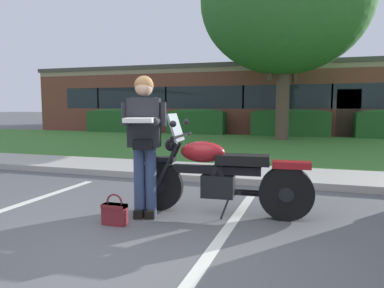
{
  "coord_description": "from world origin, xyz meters",
  "views": [
    {
      "loc": [
        1.48,
        -3.04,
        1.34
      ],
      "look_at": [
        0.08,
        1.4,
        0.85
      ],
      "focal_mm": 33.37,
      "sensor_mm": 36.0,
      "label": 1
    }
  ],
  "objects_px": {
    "motorcycle": "(226,176)",
    "hedge_center_right": "(290,122)",
    "rider_person": "(144,135)",
    "hedge_left": "(116,120)",
    "hedge_center_left": "(197,121)",
    "shade_tree": "(285,2)",
    "brick_building": "(258,100)",
    "handbag": "(115,212)"
  },
  "relations": [
    {
      "from": "hedge_center_left",
      "to": "hedge_center_right",
      "type": "xyz_separation_m",
      "value": [
        4.31,
        0.0,
        0.0
      ]
    },
    {
      "from": "motorcycle",
      "to": "shade_tree",
      "type": "xyz_separation_m",
      "value": [
        0.05,
        10.0,
        4.75
      ]
    },
    {
      "from": "hedge_left",
      "to": "hedge_center_left",
      "type": "relative_size",
      "value": 1.09
    },
    {
      "from": "hedge_center_left",
      "to": "hedge_left",
      "type": "bearing_deg",
      "value": 180.0
    },
    {
      "from": "hedge_left",
      "to": "hedge_center_right",
      "type": "distance_m",
      "value": 8.63
    },
    {
      "from": "motorcycle",
      "to": "handbag",
      "type": "xyz_separation_m",
      "value": [
        -1.13,
        -0.76,
        -0.34
      ]
    },
    {
      "from": "hedge_center_left",
      "to": "hedge_center_right",
      "type": "relative_size",
      "value": 0.82
    },
    {
      "from": "rider_person",
      "to": "hedge_left",
      "type": "relative_size",
      "value": 0.57
    },
    {
      "from": "motorcycle",
      "to": "handbag",
      "type": "height_order",
      "value": "motorcycle"
    },
    {
      "from": "motorcycle",
      "to": "brick_building",
      "type": "xyz_separation_m",
      "value": [
        -1.94,
        18.44,
        1.24
      ]
    },
    {
      "from": "rider_person",
      "to": "brick_building",
      "type": "relative_size",
      "value": 0.07
    },
    {
      "from": "hedge_center_right",
      "to": "shade_tree",
      "type": "bearing_deg",
      "value": -96.33
    },
    {
      "from": "motorcycle",
      "to": "rider_person",
      "type": "bearing_deg",
      "value": -157.64
    },
    {
      "from": "handbag",
      "to": "hedge_left",
      "type": "relative_size",
      "value": 0.12
    },
    {
      "from": "rider_person",
      "to": "hedge_left",
      "type": "height_order",
      "value": "rider_person"
    },
    {
      "from": "handbag",
      "to": "brick_building",
      "type": "bearing_deg",
      "value": 92.41
    },
    {
      "from": "shade_tree",
      "to": "hedge_center_left",
      "type": "relative_size",
      "value": 2.91
    },
    {
      "from": "hedge_center_left",
      "to": "handbag",
      "type": "bearing_deg",
      "value": -77.21
    },
    {
      "from": "shade_tree",
      "to": "brick_building",
      "type": "distance_m",
      "value": 9.35
    },
    {
      "from": "rider_person",
      "to": "hedge_center_left",
      "type": "relative_size",
      "value": 0.62
    },
    {
      "from": "hedge_center_left",
      "to": "brick_building",
      "type": "xyz_separation_m",
      "value": [
        2.1,
        6.38,
        1.08
      ]
    },
    {
      "from": "hedge_left",
      "to": "hedge_center_right",
      "type": "xyz_separation_m",
      "value": [
        8.63,
        0.0,
        0.0
      ]
    },
    {
      "from": "handbag",
      "to": "shade_tree",
      "type": "xyz_separation_m",
      "value": [
        1.18,
        10.76,
        5.1
      ]
    },
    {
      "from": "hedge_left",
      "to": "hedge_center_left",
      "type": "distance_m",
      "value": 4.31
    },
    {
      "from": "rider_person",
      "to": "hedge_center_left",
      "type": "distance_m",
      "value": 12.82
    },
    {
      "from": "motorcycle",
      "to": "hedge_center_right",
      "type": "xyz_separation_m",
      "value": [
        0.28,
        12.05,
        0.16
      ]
    },
    {
      "from": "handbag",
      "to": "hedge_center_left",
      "type": "relative_size",
      "value": 0.13
    },
    {
      "from": "rider_person",
      "to": "brick_building",
      "type": "bearing_deg",
      "value": 93.08
    },
    {
      "from": "motorcycle",
      "to": "hedge_center_left",
      "type": "height_order",
      "value": "motorcycle"
    },
    {
      "from": "motorcycle",
      "to": "brick_building",
      "type": "bearing_deg",
      "value": 95.99
    },
    {
      "from": "handbag",
      "to": "shade_tree",
      "type": "distance_m",
      "value": 11.96
    },
    {
      "from": "shade_tree",
      "to": "hedge_center_left",
      "type": "bearing_deg",
      "value": 153.33
    },
    {
      "from": "hedge_center_left",
      "to": "motorcycle",
      "type": "bearing_deg",
      "value": -71.5
    },
    {
      "from": "brick_building",
      "to": "hedge_center_right",
      "type": "bearing_deg",
      "value": -70.86
    },
    {
      "from": "brick_building",
      "to": "hedge_center_left",
      "type": "bearing_deg",
      "value": -108.19
    },
    {
      "from": "motorcycle",
      "to": "rider_person",
      "type": "xyz_separation_m",
      "value": [
        -0.92,
        -0.38,
        0.52
      ]
    },
    {
      "from": "motorcycle",
      "to": "handbag",
      "type": "distance_m",
      "value": 1.4
    },
    {
      "from": "rider_person",
      "to": "hedge_left",
      "type": "bearing_deg",
      "value": 120.85
    },
    {
      "from": "handbag",
      "to": "shade_tree",
      "type": "relative_size",
      "value": 0.05
    },
    {
      "from": "motorcycle",
      "to": "handbag",
      "type": "bearing_deg",
      "value": -146.17
    },
    {
      "from": "hedge_left",
      "to": "brick_building",
      "type": "bearing_deg",
      "value": 44.87
    },
    {
      "from": "handbag",
      "to": "brick_building",
      "type": "distance_m",
      "value": 19.27
    }
  ]
}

